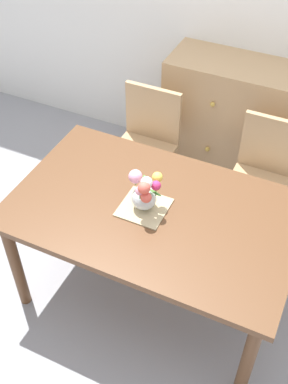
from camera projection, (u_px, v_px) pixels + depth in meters
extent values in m
plane|color=#939399|center=(152.00, 290.00, 3.14)|extent=(12.00, 12.00, 0.00)
cube|color=brown|center=(154.00, 211.00, 2.63)|extent=(1.58, 0.99, 0.04)
cylinder|color=brown|center=(16.00, 265.00, 2.84)|extent=(0.07, 0.07, 0.73)
cylinder|color=brown|center=(248.00, 361.00, 2.40)|extent=(0.07, 0.07, 0.73)
cylinder|color=brown|center=(86.00, 180.00, 3.38)|extent=(0.07, 0.07, 0.73)
cylinder|color=brown|center=(286.00, 246.00, 2.94)|extent=(0.07, 0.07, 0.73)
cube|color=tan|center=(142.00, 153.00, 3.46)|extent=(0.42, 0.42, 0.04)
cylinder|color=tan|center=(154.00, 200.00, 3.45)|extent=(0.04, 0.04, 0.44)
cylinder|color=tan|center=(110.00, 185.00, 3.56)|extent=(0.04, 0.04, 0.44)
cylinder|color=tan|center=(173.00, 170.00, 3.68)|extent=(0.04, 0.04, 0.44)
cylinder|color=tan|center=(131.00, 158.00, 3.79)|extent=(0.04, 0.04, 0.44)
cube|color=tan|center=(153.00, 113.00, 3.42)|extent=(0.42, 0.04, 0.42)
cube|color=tan|center=(259.00, 188.00, 3.19)|extent=(0.42, 0.42, 0.04)
cylinder|color=tan|center=(272.00, 239.00, 3.18)|extent=(0.04, 0.04, 0.44)
cylinder|color=tan|center=(221.00, 222.00, 3.29)|extent=(0.04, 0.04, 0.44)
cylinder|color=tan|center=(285.00, 204.00, 3.41)|extent=(0.04, 0.04, 0.44)
cylinder|color=tan|center=(236.00, 190.00, 3.52)|extent=(0.04, 0.04, 0.44)
cube|color=tan|center=(273.00, 145.00, 3.16)|extent=(0.42, 0.04, 0.42)
cube|color=tan|center=(257.00, 130.00, 3.59)|extent=(1.40, 0.44, 1.00)
sphere|color=#B7933D|center=(212.00, 104.00, 3.34)|extent=(0.04, 0.04, 0.04)
sphere|color=#B7933D|center=(207.00, 149.00, 3.61)|extent=(0.04, 0.04, 0.04)
sphere|color=#B7933D|center=(286.00, 172.00, 3.43)|extent=(0.04, 0.04, 0.04)
cube|color=tan|center=(144.00, 207.00, 2.61)|extent=(0.25, 0.25, 0.01)
sphere|color=silver|center=(144.00, 198.00, 2.56)|extent=(0.14, 0.14, 0.14)
sphere|color=white|center=(147.00, 183.00, 2.43)|extent=(0.06, 0.06, 0.06)
cylinder|color=#478438|center=(147.00, 190.00, 2.47)|extent=(0.01, 0.01, 0.10)
sphere|color=#EFD14C|center=(157.00, 177.00, 2.51)|extent=(0.06, 0.06, 0.06)
cylinder|color=#478438|center=(157.00, 182.00, 2.54)|extent=(0.01, 0.01, 0.07)
sphere|color=#E55B4C|center=(144.00, 188.00, 2.41)|extent=(0.07, 0.07, 0.07)
cylinder|color=#478438|center=(144.00, 195.00, 2.44)|extent=(0.01, 0.01, 0.10)
sphere|color=#EA9EBC|center=(140.00, 191.00, 2.45)|extent=(0.05, 0.05, 0.05)
cylinder|color=#478438|center=(140.00, 195.00, 2.47)|extent=(0.01, 0.01, 0.06)
sphere|color=#E55B4C|center=(146.00, 197.00, 2.45)|extent=(0.06, 0.06, 0.06)
cylinder|color=#478438|center=(146.00, 200.00, 2.46)|extent=(0.01, 0.01, 0.03)
sphere|color=#EA9EBC|center=(135.00, 176.00, 2.53)|extent=(0.08, 0.08, 0.08)
cylinder|color=#478438|center=(136.00, 181.00, 2.55)|extent=(0.01, 0.01, 0.06)
sphere|color=#EA9EBC|center=(142.00, 192.00, 2.46)|extent=(0.05, 0.05, 0.05)
cylinder|color=#478438|center=(142.00, 195.00, 2.48)|extent=(0.01, 0.01, 0.05)
sphere|color=#D12D66|center=(156.00, 186.00, 2.46)|extent=(0.05, 0.05, 0.05)
cylinder|color=#478438|center=(156.00, 191.00, 2.49)|extent=(0.01, 0.01, 0.07)
ellipsoid|color=#478438|center=(144.00, 181.00, 2.55)|extent=(0.05, 0.07, 0.03)
ellipsoid|color=#478438|center=(155.00, 193.00, 2.50)|extent=(0.07, 0.03, 0.03)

